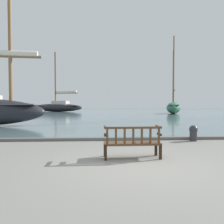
% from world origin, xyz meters
% --- Properties ---
extents(ground_plane, '(160.00, 160.00, 0.00)m').
position_xyz_m(ground_plane, '(0.00, 0.00, 0.00)').
color(ground_plane, gray).
extents(harbor_water, '(100.00, 80.00, 0.08)m').
position_xyz_m(harbor_water, '(0.00, 44.00, 0.04)').
color(harbor_water, slate).
rests_on(harbor_water, ground).
extents(quay_edge_kerb, '(40.00, 0.30, 0.12)m').
position_xyz_m(quay_edge_kerb, '(0.00, 3.85, 0.06)').
color(quay_edge_kerb, '#5B5954').
rests_on(quay_edge_kerb, ground).
extents(park_bench, '(1.61, 0.54, 0.92)m').
position_xyz_m(park_bench, '(-0.01, 0.67, 0.47)').
color(park_bench, black).
rests_on(park_bench, ground).
extents(sailboat_distant_harbor, '(4.96, 9.58, 12.56)m').
position_xyz_m(sailboat_distant_harbor, '(11.19, 29.28, 1.16)').
color(sailboat_distant_harbor, '#2D6647').
rests_on(sailboat_distant_harbor, harbor_water).
extents(sailboat_nearest_port, '(12.69, 6.50, 12.12)m').
position_xyz_m(sailboat_nearest_port, '(-9.36, 39.67, 1.15)').
color(sailboat_nearest_port, black).
rests_on(sailboat_nearest_port, harbor_water).
extents(mooring_bollard, '(0.35, 0.35, 0.66)m').
position_xyz_m(mooring_bollard, '(3.01, 3.43, 0.36)').
color(mooring_bollard, '#2D2D33').
rests_on(mooring_bollard, ground).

